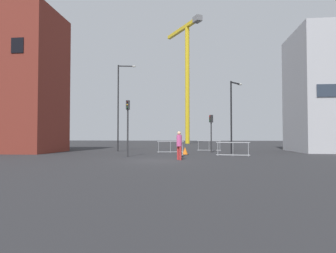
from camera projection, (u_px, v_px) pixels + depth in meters
ground at (158, 161)px, 18.24m from camera, size 160.00×160.00×0.00m
brick_building at (10, 82)px, 28.10m from camera, size 9.25×6.30×13.34m
construction_crane at (187, 67)px, 60.71m from camera, size 7.85×11.66×24.84m
streetlamp_tall at (120, 101)px, 30.22m from camera, size 1.85×0.46×8.83m
streetlamp_short at (233, 110)px, 25.90m from camera, size 1.19×1.26×6.35m
traffic_light_island at (211, 127)px, 27.57m from camera, size 0.37×0.37×3.51m
traffic_light_verge at (128, 119)px, 22.01m from camera, size 0.24×0.37×4.21m
pedestrian_walking at (179, 143)px, 19.01m from camera, size 0.34×0.34×1.85m
safety_barrier_front at (209, 146)px, 30.06m from camera, size 2.41×0.30×1.08m
safety_barrier_right_run at (233, 149)px, 22.48m from camera, size 2.51×0.43×1.08m
safety_barrier_left_run at (181, 149)px, 21.58m from camera, size 0.17×2.58×1.08m
safety_barrier_rear at (171, 147)px, 26.85m from camera, size 2.41×0.39×1.08m
traffic_cone_by_barrier at (185, 151)px, 24.30m from camera, size 0.63×0.63×0.64m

